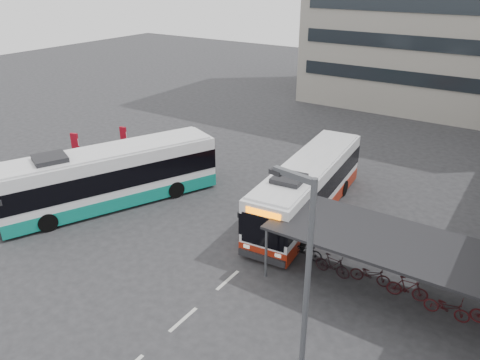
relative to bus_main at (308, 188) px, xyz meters
The scene contains 9 objects.
ground 8.03m from the bus_main, 109.34° to the right, with size 120.00×120.00×0.00m, color #28282B.
bike_shelter 7.35m from the bus_main, 37.14° to the right, with size 10.00×4.00×2.54m.
road_markings 10.55m from the bus_main, 90.60° to the right, with size 0.15×7.60×0.01m.
bus_main is the anchor object (origin of this frame).
bus_teal 11.03m from the bus_main, 152.34° to the right, with size 7.27×12.11×3.57m.
pedestrian 11.37m from the bus_main, 151.60° to the right, with size 0.61×0.40×1.67m, color black.
lamp_post 13.43m from the bus_main, 65.19° to the right, with size 1.40×0.39×7.98m.
sign_totem_mid 15.99m from the bus_main, 169.95° to the right, with size 0.52×0.30×2.48m.
sign_totem_north 14.40m from the bus_main, behind, with size 0.50×0.26×2.33m.
Camera 1 is at (12.22, -13.60, 12.43)m, focal length 35.00 mm.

